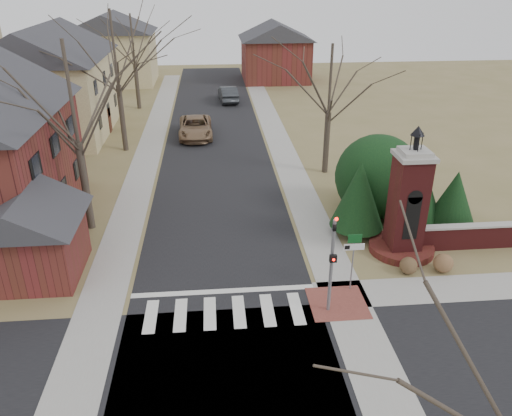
{
  "coord_description": "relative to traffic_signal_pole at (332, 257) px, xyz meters",
  "views": [
    {
      "loc": [
        -0.2,
        -15.9,
        12.81
      ],
      "look_at": [
        1.78,
        6.0,
        2.23
      ],
      "focal_mm": 35.0,
      "sensor_mm": 36.0,
      "label": 1
    }
  ],
  "objects": [
    {
      "name": "stop_bar",
      "position": [
        -4.3,
        1.73,
        -2.58
      ],
      "size": [
        8.0,
        0.35,
        0.02
      ],
      "primitive_type": "cube",
      "color": "silver",
      "rests_on": "ground"
    },
    {
      "name": "evergreen_mid",
      "position": [
        6.2,
        7.63,
        0.01
      ],
      "size": [
        3.4,
        3.4,
        4.7
      ],
      "color": "#473D33",
      "rests_on": "ground"
    },
    {
      "name": "sidewalk_left",
      "position": [
        -9.5,
        21.43,
        -2.58
      ],
      "size": [
        2.0,
        60.0,
        0.02
      ],
      "primitive_type": "cube",
      "color": "gray",
      "rests_on": "ground"
    },
    {
      "name": "house_stucco_left",
      "position": [
        -17.8,
        26.42,
        2.01
      ],
      "size": [
        9.8,
        12.8,
        9.28
      ],
      "color": "beige",
      "rests_on": "ground"
    },
    {
      "name": "bare_tree_3",
      "position": [
        3.2,
        15.43,
        4.1
      ],
      "size": [
        7.0,
        7.0,
        9.7
      ],
      "color": "#473D33",
      "rests_on": "ground"
    },
    {
      "name": "house_distant_left",
      "position": [
        -16.31,
        47.42,
        1.66
      ],
      "size": [
        10.8,
        8.8,
        8.53
      ],
      "color": "beige",
      "rests_on": "ground"
    },
    {
      "name": "evergreen_mass",
      "position": [
        4.7,
        8.93,
        -0.19
      ],
      "size": [
        4.8,
        4.8,
        4.8
      ],
      "primitive_type": "sphere",
      "color": "black",
      "rests_on": "ground"
    },
    {
      "name": "bare_tree_1",
      "position": [
        -11.3,
        21.43,
        5.44
      ],
      "size": [
        8.4,
        8.4,
        11.64
      ],
      "color": "#473D33",
      "rests_on": "ground"
    },
    {
      "name": "evergreen_far",
      "position": [
        8.2,
        6.63,
        -0.69
      ],
      "size": [
        2.4,
        2.4,
        3.3
      ],
      "color": "#473D33",
      "rests_on": "ground"
    },
    {
      "name": "bare_tree_2",
      "position": [
        -11.8,
        34.43,
        4.44
      ],
      "size": [
        7.35,
        7.35,
        10.19
      ],
      "color": "#473D33",
      "rests_on": "ground"
    },
    {
      "name": "distant_car",
      "position": [
        -2.7,
        36.47,
        -1.77
      ],
      "size": [
        2.12,
        5.05,
        1.62
      ],
      "primitive_type": "imported",
      "rotation": [
        0.0,
        0.0,
        3.23
      ],
      "color": "#2F3236",
      "rests_on": "ground"
    },
    {
      "name": "pickup_truck",
      "position": [
        -5.9,
        24.36,
        -1.77
      ],
      "size": [
        2.84,
        5.92,
        1.63
      ],
      "primitive_type": "imported",
      "rotation": [
        0.0,
        0.0,
        0.02
      ],
      "color": "#88694A",
      "rests_on": "ground"
    },
    {
      "name": "ground",
      "position": [
        -4.3,
        -0.57,
        -2.59
      ],
      "size": [
        120.0,
        120.0,
        0.0
      ],
      "primitive_type": "plane",
      "color": "olive",
      "rests_on": "ground"
    },
    {
      "name": "evergreen_near",
      "position": [
        2.9,
        6.43,
        -0.29
      ],
      "size": [
        2.8,
        2.8,
        4.1
      ],
      "color": "#473D33",
      "rests_on": "ground"
    },
    {
      "name": "sign_post",
      "position": [
        1.29,
        1.41,
        -0.64
      ],
      "size": [
        0.9,
        0.07,
        2.75
      ],
      "color": "slate",
      "rests_on": "ground"
    },
    {
      "name": "main_street",
      "position": [
        -4.3,
        21.43,
        -2.58
      ],
      "size": [
        8.0,
        70.0,
        0.01
      ],
      "primitive_type": "cube",
      "color": "black",
      "rests_on": "ground"
    },
    {
      "name": "sidewalk_right_main",
      "position": [
        0.9,
        21.43,
        -2.58
      ],
      "size": [
        2.0,
        60.0,
        0.02
      ],
      "primitive_type": "cube",
      "color": "gray",
      "rests_on": "ground"
    },
    {
      "name": "cross_street",
      "position": [
        -4.3,
        -3.57,
        -2.58
      ],
      "size": [
        120.0,
        8.0,
        0.01
      ],
      "primitive_type": "cube",
      "color": "black",
      "rests_on": "ground"
    },
    {
      "name": "dry_shrub_left",
      "position": [
        4.3,
        2.43,
        -2.18
      ],
      "size": [
        0.81,
        0.81,
        0.81
      ],
      "primitive_type": "sphere",
      "color": "brown",
      "rests_on": "ground"
    },
    {
      "name": "bare_tree_0",
      "position": [
        -11.3,
        8.43,
        5.11
      ],
      "size": [
        8.05,
        8.05,
        11.15
      ],
      "color": "#473D33",
      "rests_on": "ground"
    },
    {
      "name": "house_distant_right",
      "position": [
        3.69,
        47.42,
        1.06
      ],
      "size": [
        8.8,
        8.8,
        7.3
      ],
      "color": "maroon",
      "rests_on": "ground"
    },
    {
      "name": "crosswalk_zone",
      "position": [
        -4.3,
        0.23,
        -2.58
      ],
      "size": [
        8.0,
        2.2,
        0.02
      ],
      "primitive_type": "cube",
      "color": "silver",
      "rests_on": "ground"
    },
    {
      "name": "dry_shrub_right",
      "position": [
        5.96,
        2.43,
        -2.13
      ],
      "size": [
        0.9,
        0.9,
        0.9
      ],
      "primitive_type": "sphere",
      "color": "brown",
      "rests_on": "ground"
    },
    {
      "name": "garage_left",
      "position": [
        -12.82,
        3.92,
        -0.35
      ],
      "size": [
        4.8,
        4.8,
        4.29
      ],
      "color": "maroon",
      "rests_on": "ground"
    },
    {
      "name": "brick_garden_wall",
      "position": [
        9.2,
        4.43,
        -1.93
      ],
      "size": [
        7.5,
        0.5,
        1.3
      ],
      "color": "maroon",
      "rests_on": "ground"
    },
    {
      "name": "brick_gate_monument",
      "position": [
        4.7,
        4.42,
        -0.42
      ],
      "size": [
        3.2,
        3.2,
        6.47
      ],
      "color": "maroon",
      "rests_on": "ground"
    },
    {
      "name": "traffic_signal_pole",
      "position": [
        0.0,
        0.0,
        0.0
      ],
      "size": [
        0.28,
        0.41,
        4.5
      ],
      "color": "slate",
      "rests_on": "ground"
    },
    {
      "name": "curb_apron",
      "position": [
        0.5,
        0.43,
        -2.57
      ],
      "size": [
        2.4,
        2.4,
        0.02
      ],
      "primitive_type": "cube",
      "color": "brown",
      "rests_on": "ground"
    }
  ]
}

